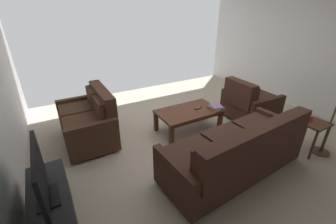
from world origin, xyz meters
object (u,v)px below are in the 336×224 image
object	(u,v)px
loveseat_near	(89,120)
tv_stand	(53,215)
sofa_main	(238,152)
tv_remote	(198,108)
book_stack	(216,107)
flat_tv	(40,176)
coffee_mug	(310,119)
coffee_table	(188,113)
end_table	(311,128)
armchair_side	(249,103)

from	to	relation	value
loveseat_near	tv_stand	world-z (taller)	loveseat_near
sofa_main	tv_remote	bearing A→B (deg)	-102.94
loveseat_near	book_stack	size ratio (longest dim) A/B	4.24
loveseat_near	flat_tv	xyz separation A→B (m)	(0.71, 1.63, 0.37)
sofa_main	book_stack	world-z (taller)	sofa_main
coffee_mug	book_stack	distance (m)	1.47
coffee_table	coffee_mug	world-z (taller)	coffee_mug
end_table	armchair_side	size ratio (longest dim) A/B	0.58
loveseat_near	coffee_mug	world-z (taller)	loveseat_near
tv_stand	flat_tv	bearing A→B (deg)	110.80
sofa_main	coffee_mug	xyz separation A→B (m)	(-1.36, 0.12, 0.20)
flat_tv	book_stack	size ratio (longest dim) A/B	2.77
flat_tv	coffee_mug	world-z (taller)	flat_tv
flat_tv	sofa_main	bearing A→B (deg)	172.96
armchair_side	tv_remote	size ratio (longest dim) A/B	5.55
armchair_side	coffee_mug	size ratio (longest dim) A/B	9.02
end_table	tv_stand	xyz separation A→B (m)	(3.67, -0.44, -0.19)
loveseat_near	armchair_side	xyz separation A→B (m)	(-2.98, 0.82, -0.02)
coffee_mug	tv_remote	xyz separation A→B (m)	(1.07, -1.41, -0.15)
end_table	book_stack	world-z (taller)	end_table
end_table	book_stack	size ratio (longest dim) A/B	1.77
sofa_main	armchair_side	world-z (taller)	sofa_main
armchair_side	coffee_table	bearing A→B (deg)	-9.56
sofa_main	loveseat_near	bearing A→B (deg)	-50.93
sofa_main	loveseat_near	world-z (taller)	loveseat_near
sofa_main	armchair_side	bearing A→B (deg)	-142.56
end_table	tv_remote	world-z (taller)	end_table
armchair_side	coffee_mug	xyz separation A→B (m)	(0.06, 1.21, 0.22)
end_table	tv_stand	size ratio (longest dim) A/B	0.44
sofa_main	coffee_mug	distance (m)	1.38
tv_stand	flat_tv	xyz separation A→B (m)	(-0.00, 0.00, 0.52)
sofa_main	coffee_table	bearing A→B (deg)	-94.28
end_table	tv_remote	distance (m)	1.83
coffee_table	tv_remote	size ratio (longest dim) A/B	6.92
flat_tv	book_stack	bearing A→B (deg)	-163.58
loveseat_near	flat_tv	size ratio (longest dim) A/B	1.53
tv_stand	armchair_side	world-z (taller)	armchair_side
loveseat_near	flat_tv	world-z (taller)	flat_tv
armchair_side	loveseat_near	bearing A→B (deg)	-15.31
coffee_mug	book_stack	xyz separation A→B (m)	(0.79, -1.23, -0.13)
loveseat_near	coffee_mug	size ratio (longest dim) A/B	12.56
end_table	armchair_side	world-z (taller)	armchair_side
coffee_mug	book_stack	world-z (taller)	coffee_mug
end_table	flat_tv	xyz separation A→B (m)	(3.67, -0.44, 0.33)
end_table	coffee_mug	bearing A→B (deg)	-38.07
flat_tv	book_stack	world-z (taller)	flat_tv
end_table	sofa_main	bearing A→B (deg)	-6.47
coffee_mug	tv_stand	bearing A→B (deg)	-6.32
loveseat_near	book_stack	distance (m)	2.27
sofa_main	book_stack	xyz separation A→B (m)	(-0.57, -1.11, 0.07)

